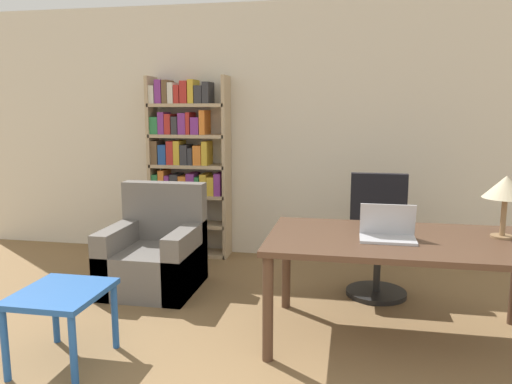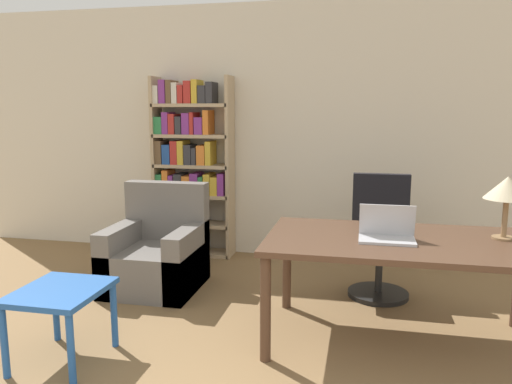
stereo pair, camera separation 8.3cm
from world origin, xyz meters
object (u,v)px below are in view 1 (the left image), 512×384
(table_lamp, at_px, (506,189))
(armchair, at_px, (155,256))
(bookshelf, at_px, (185,169))
(laptop, at_px, (388,232))
(desk, at_px, (404,249))
(office_chair, at_px, (378,241))
(side_table_blue, at_px, (62,302))

(table_lamp, relative_size, armchair, 0.46)
(bookshelf, bearing_deg, table_lamp, -29.74)
(laptop, bearing_deg, desk, 26.31)
(table_lamp, relative_size, office_chair, 0.41)
(office_chair, bearing_deg, bookshelf, 158.29)
(laptop, relative_size, side_table_blue, 0.63)
(laptop, height_order, table_lamp, table_lamp)
(laptop, relative_size, office_chair, 0.35)
(office_chair, bearing_deg, table_lamp, -45.72)
(bookshelf, bearing_deg, desk, -39.07)
(desk, relative_size, office_chair, 1.77)
(desk, xyz_separation_m, bookshelf, (-2.15, 1.74, 0.29))
(side_table_blue, relative_size, armchair, 0.63)
(laptop, distance_m, side_table_blue, 2.15)
(table_lamp, bearing_deg, bookshelf, 150.26)
(office_chair, height_order, side_table_blue, office_chair)
(table_lamp, xyz_separation_m, office_chair, (-0.77, 0.79, -0.61))
(bookshelf, bearing_deg, laptop, -41.53)
(desk, bearing_deg, office_chair, 97.38)
(laptop, xyz_separation_m, office_chair, (-0.01, 0.99, -0.32))
(office_chair, bearing_deg, armchair, -172.29)
(desk, height_order, table_lamp, table_lamp)
(table_lamp, distance_m, bookshelf, 3.23)
(laptop, relative_size, table_lamp, 0.86)
(laptop, height_order, side_table_blue, laptop)
(laptop, bearing_deg, table_lamp, 14.66)
(office_chair, distance_m, armchair, 1.98)
(side_table_blue, xyz_separation_m, bookshelf, (-0.03, 2.47, 0.54))
(table_lamp, bearing_deg, armchair, 169.05)
(laptop, bearing_deg, bookshelf, 138.47)
(table_lamp, height_order, side_table_blue, table_lamp)
(desk, xyz_separation_m, office_chair, (-0.12, 0.94, -0.19))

